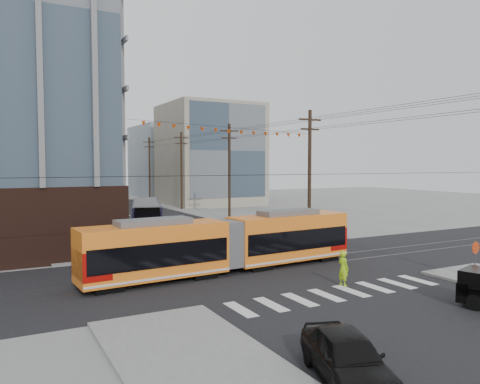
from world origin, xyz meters
The scene contains 13 objects.
ground centered at (0.00, 0.00, 0.00)m, with size 160.00×160.00×0.00m, color slate.
bg_bldg_ne_near centered at (16.00, 48.00, 8.00)m, with size 14.00×14.00×16.00m, color gray.
bg_bldg_ne_far centered at (18.00, 68.00, 7.00)m, with size 16.00×16.00×14.00m, color #8C99A5.
utility_pole_far centered at (8.50, 56.00, 5.50)m, with size 0.30×0.30×11.00m, color black.
streetcar centered at (-2.87, 3.82, 1.68)m, with size 17.46×2.45×3.36m, color orange, non-canonical shape.
city_bus centered at (-2.75, 20.65, 1.58)m, with size 2.42×11.16×3.16m, color black, non-canonical shape.
black_sedan centered at (-6.08, -10.61, 0.77)m, with size 1.83×4.55×1.55m, color black.
parked_car_silver centered at (-5.49, 11.88, 0.71)m, with size 1.50×4.29×1.41m, color #969DAB.
parked_car_white centered at (-5.47, 17.47, 0.75)m, with size 2.11×5.19×1.51m, color silver.
parked_car_grey centered at (-5.36, 26.35, 0.61)m, with size 2.02×4.39×1.22m, color slate.
pedestrian centered at (1.16, -1.95, 0.94)m, with size 0.68×0.45×1.87m, color #A6DE17.
stop_sign centered at (7.18, -5.36, 1.12)m, with size 0.68×0.68×2.25m, color red, non-canonical shape.
jersey_barrier centered at (8.30, 12.53, 0.37)m, with size 0.83×3.71×0.74m, color #5E5C63.
Camera 1 is at (-15.23, -21.01, 6.46)m, focal length 35.00 mm.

